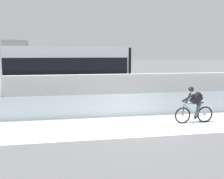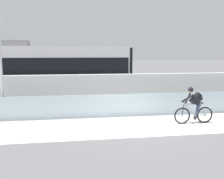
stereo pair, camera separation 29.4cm
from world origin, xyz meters
name	(u,v)px [view 1 (the left image)]	position (x,y,z in m)	size (l,w,h in m)	color
ground_plane	(136,126)	(0.00, 0.00, 0.00)	(200.00, 200.00, 0.00)	slate
bike_path_deck	(136,126)	(0.00, 0.00, 0.01)	(32.00, 3.20, 0.01)	silver
glass_parapet	(126,105)	(0.00, 1.85, 0.54)	(32.00, 0.05, 1.08)	silver
concrete_barrier_wall	(118,91)	(0.00, 3.65, 0.96)	(32.00, 0.36, 1.91)	white
tram_rail_near	(110,101)	(0.00, 6.13, 0.00)	(32.00, 0.08, 0.01)	#595654
tram_rail_far	(107,97)	(0.00, 7.57, 0.00)	(32.00, 0.08, 0.01)	#595654
tram	(41,71)	(-4.33, 6.85, 1.89)	(11.06, 2.54, 3.81)	silver
cyclist_on_bike	(194,105)	(2.62, 0.00, 0.78)	(1.77, 0.58, 1.61)	black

